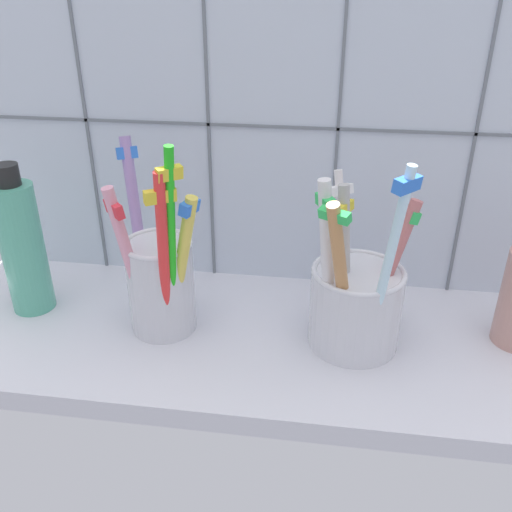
% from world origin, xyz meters
% --- Properties ---
extents(counter_slab, '(0.64, 0.22, 0.02)m').
position_xyz_m(counter_slab, '(0.00, 0.00, 0.01)').
color(counter_slab, silver).
rests_on(counter_slab, ground).
extents(tile_wall_back, '(0.64, 0.02, 0.45)m').
position_xyz_m(tile_wall_back, '(0.00, 0.12, 0.22)').
color(tile_wall_back, silver).
rests_on(tile_wall_back, ground).
extents(toothbrush_cup_left, '(0.09, 0.09, 0.19)m').
position_xyz_m(toothbrush_cup_left, '(-0.09, -0.00, 0.08)').
color(toothbrush_cup_left, silver).
rests_on(toothbrush_cup_left, counter_slab).
extents(toothbrush_cup_right, '(0.09, 0.11, 0.19)m').
position_xyz_m(toothbrush_cup_right, '(0.09, -0.00, 0.07)').
color(toothbrush_cup_right, silver).
rests_on(toothbrush_cup_right, counter_slab).
extents(soap_bottle, '(0.04, 0.04, 0.15)m').
position_xyz_m(soap_bottle, '(-0.23, 0.01, 0.09)').
color(soap_bottle, '#54AE90').
rests_on(soap_bottle, counter_slab).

